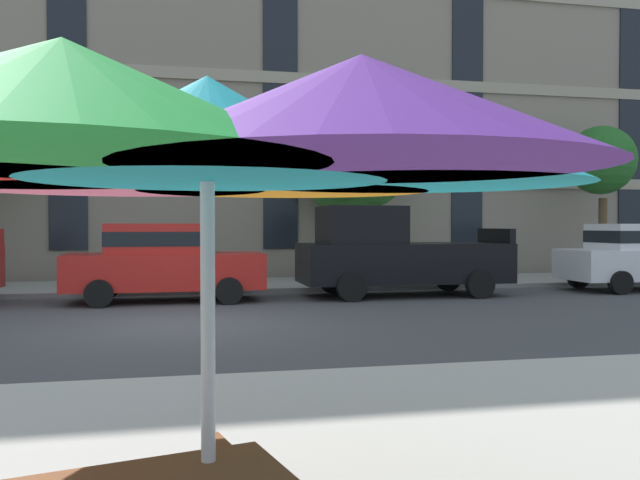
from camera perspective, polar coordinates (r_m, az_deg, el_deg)
The scene contains 8 objects.
ground_plane at distance 11.86m, azimuth -11.99°, elevation -7.19°, with size 120.00×120.00×0.00m, color #424244.
sidewalk_far at distance 18.61m, azimuth -12.11°, elevation -3.93°, with size 56.00×3.60×0.12m, color gray.
apartment_building at distance 27.45m, azimuth -12.25°, elevation 14.43°, with size 38.14×12.08×16.00m.
sedan_red at distance 15.45m, azimuth -13.36°, elevation -1.69°, with size 4.40×1.98×1.78m.
pickup_black at distance 16.31m, azimuth 6.44°, elevation -1.24°, with size 5.10×2.12×2.20m.
street_tree_middle at distance 19.95m, azimuth 2.85°, elevation 6.58°, with size 3.34×3.45×5.37m.
street_tree_right at distance 23.05m, azimuth 22.99°, elevation 6.09°, with size 2.18×2.18×4.91m.
patio_umbrella at distance 2.76m, azimuth -9.71°, elevation 8.72°, with size 3.28×3.05×2.35m.
Camera 1 is at (-0.06, -11.73, 1.74)m, focal length 37.08 mm.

